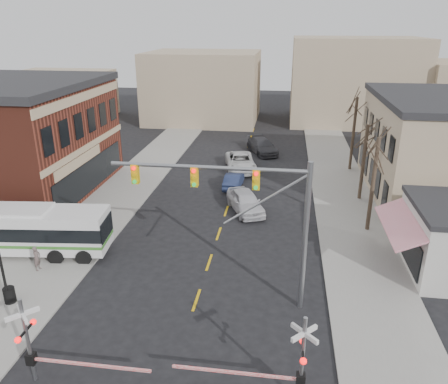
% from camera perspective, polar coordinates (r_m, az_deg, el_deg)
% --- Properties ---
extents(ground, '(160.00, 160.00, 0.00)m').
position_cam_1_polar(ground, '(22.76, -4.65, -16.78)').
color(ground, black).
rests_on(ground, ground).
extents(sidewalk_west, '(5.00, 60.00, 0.12)m').
position_cam_1_polar(sidewalk_west, '(42.23, -11.47, 1.60)').
color(sidewalk_west, gray).
rests_on(sidewalk_west, ground).
extents(sidewalk_east, '(5.00, 60.00, 0.12)m').
position_cam_1_polar(sidewalk_east, '(40.28, 14.99, 0.31)').
color(sidewalk_east, gray).
rests_on(sidewalk_east, ground).
extents(tree_east_a, '(0.28, 0.28, 6.75)m').
position_cam_1_polar(tree_east_a, '(31.87, 18.86, 0.86)').
color(tree_east_a, '#382B21').
rests_on(tree_east_a, sidewalk_east).
extents(tree_east_b, '(0.28, 0.28, 6.30)m').
position_cam_1_polar(tree_east_b, '(37.59, 17.74, 3.69)').
color(tree_east_b, '#382B21').
rests_on(tree_east_b, sidewalk_east).
extents(tree_east_c, '(0.28, 0.28, 7.20)m').
position_cam_1_polar(tree_east_c, '(45.13, 16.53, 7.27)').
color(tree_east_c, '#382B21').
rests_on(tree_east_c, sidewalk_east).
extents(transit_bus, '(11.95, 3.78, 3.02)m').
position_cam_1_polar(transit_bus, '(30.83, -25.58, -4.43)').
color(transit_bus, silver).
rests_on(transit_bus, ground).
extents(traffic_signal_mast, '(9.82, 0.30, 8.00)m').
position_cam_1_polar(traffic_signal_mast, '(21.37, 3.57, -1.54)').
color(traffic_signal_mast, gray).
rests_on(traffic_signal_mast, ground).
extents(rr_crossing_west, '(5.60, 1.36, 4.00)m').
position_cam_1_polar(rr_crossing_west, '(20.06, -23.15, -17.62)').
color(rr_crossing_west, gray).
rests_on(rr_crossing_west, ground).
extents(rr_crossing_east, '(5.60, 1.36, 4.00)m').
position_cam_1_polar(rr_crossing_east, '(18.02, 8.71, -20.94)').
color(rr_crossing_east, gray).
rests_on(rr_crossing_east, ground).
extents(trash_bin, '(0.60, 0.60, 0.86)m').
position_cam_1_polar(trash_bin, '(26.28, -26.21, -11.97)').
color(trash_bin, black).
rests_on(trash_bin, sidewalk_west).
extents(car_a, '(3.84, 5.38, 1.70)m').
position_cam_1_polar(car_a, '(34.35, 2.81, -1.23)').
color(car_a, silver).
rests_on(car_a, ground).
extents(car_b, '(1.59, 4.11, 1.34)m').
position_cam_1_polar(car_b, '(39.39, 1.27, 1.52)').
color(car_b, '#1D2748').
rests_on(car_b, ground).
extents(car_c, '(3.91, 6.34, 1.64)m').
position_cam_1_polar(car_c, '(44.23, 2.18, 3.96)').
color(car_c, silver).
rests_on(car_c, ground).
extents(car_d, '(4.38, 6.05, 1.63)m').
position_cam_1_polar(car_d, '(50.17, 5.02, 6.00)').
color(car_d, '#39393D').
rests_on(car_d, ground).
extents(pedestrian_near, '(0.38, 0.57, 1.53)m').
position_cam_1_polar(pedestrian_near, '(28.55, -23.25, -7.96)').
color(pedestrian_near, '#5E4E4B').
rests_on(pedestrian_near, sidewalk_west).
extents(pedestrian_far, '(1.07, 1.07, 1.75)m').
position_cam_1_polar(pedestrian_far, '(31.21, -22.28, -5.05)').
color(pedestrian_far, '#383962').
rests_on(pedestrian_far, sidewalk_west).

